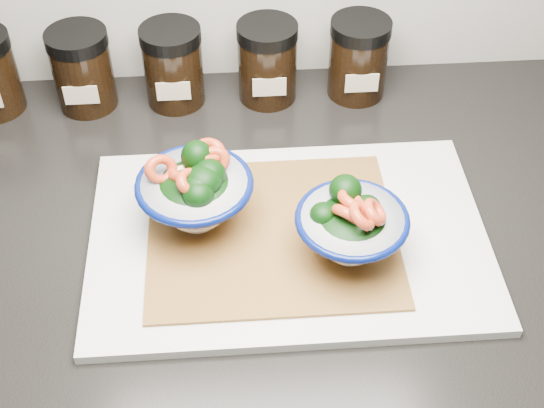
{
  "coord_description": "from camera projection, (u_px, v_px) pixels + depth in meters",
  "views": [
    {
      "loc": [
        0.06,
        0.83,
        1.54
      ],
      "look_at": [
        0.1,
        1.41,
        0.96
      ],
      "focal_mm": 50.0,
      "sensor_mm": 36.0,
      "label": 1
    }
  ],
  "objects": [
    {
      "name": "spice_jar_d",
      "position": [
        267.0,
        62.0,
        1.02
      ],
      "size": [
        0.08,
        0.08,
        0.11
      ],
      "color": "black",
      "rests_on": "countertop"
    },
    {
      "name": "bowl_right",
      "position": [
        351.0,
        227.0,
        0.81
      ],
      "size": [
        0.12,
        0.12,
        0.09
      ],
      "rotation": [
        0.0,
        0.0,
        -0.34
      ],
      "color": "white",
      "rests_on": "bamboo_mat"
    },
    {
      "name": "bowl_left",
      "position": [
        196.0,
        192.0,
        0.84
      ],
      "size": [
        0.13,
        0.13,
        0.1
      ],
      "rotation": [
        0.0,
        0.0,
        -0.26
      ],
      "color": "white",
      "rests_on": "bamboo_mat"
    },
    {
      "name": "bamboo_mat",
      "position": [
        272.0,
        233.0,
        0.86
      ],
      "size": [
        0.28,
        0.24,
        0.0
      ],
      "primitive_type": "cube",
      "color": "#A26B30",
      "rests_on": "cutting_board"
    },
    {
      "name": "countertop",
      "position": [
        185.0,
        234.0,
        0.9
      ],
      "size": [
        3.5,
        0.6,
        0.04
      ],
      "primitive_type": "cube",
      "color": "black",
      "rests_on": "cabinet"
    },
    {
      "name": "cutting_board",
      "position": [
        288.0,
        238.0,
        0.86
      ],
      "size": [
        0.45,
        0.3,
        0.01
      ],
      "primitive_type": "cube",
      "color": "silver",
      "rests_on": "countertop"
    },
    {
      "name": "spice_jar_c",
      "position": [
        173.0,
        66.0,
        1.02
      ],
      "size": [
        0.08,
        0.08,
        0.11
      ],
      "color": "black",
      "rests_on": "countertop"
    },
    {
      "name": "spice_jar_b",
      "position": [
        82.0,
        69.0,
        1.01
      ],
      "size": [
        0.08,
        0.08,
        0.11
      ],
      "color": "black",
      "rests_on": "countertop"
    },
    {
      "name": "spice_jar_e",
      "position": [
        358.0,
        58.0,
        1.03
      ],
      "size": [
        0.08,
        0.08,
        0.11
      ],
      "color": "black",
      "rests_on": "countertop"
    }
  ]
}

